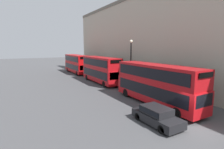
% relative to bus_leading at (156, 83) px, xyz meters
% --- Properties ---
extents(ground_plane, '(200.00, 200.00, 0.00)m').
position_rel_bus_leading_xyz_m(ground_plane, '(-1.60, -5.47, -2.36)').
color(ground_plane, '#424244').
extents(bus_leading, '(2.59, 10.95, 4.28)m').
position_rel_bus_leading_xyz_m(bus_leading, '(0.00, 0.00, 0.00)').
color(bus_leading, '#A80F14').
rests_on(bus_leading, ground).
extents(bus_second_in_queue, '(2.59, 10.33, 4.41)m').
position_rel_bus_leading_xyz_m(bus_second_in_queue, '(-0.00, 13.37, 0.06)').
color(bus_second_in_queue, '#A80F14').
rests_on(bus_second_in_queue, ground).
extents(bus_third_in_queue, '(2.59, 10.70, 4.28)m').
position_rel_bus_leading_xyz_m(bus_third_in_queue, '(0.00, 26.49, -0.00)').
color(bus_third_in_queue, '#B20C0F').
rests_on(bus_third_in_queue, ground).
extents(car_dark_sedan, '(1.85, 4.22, 1.40)m').
position_rel_bus_leading_xyz_m(car_dark_sedan, '(-3.40, -3.74, -1.62)').
color(car_dark_sedan, black).
rests_on(car_dark_sedan, ground).
extents(street_lamp, '(0.44, 0.44, 7.10)m').
position_rel_bus_leading_xyz_m(street_lamp, '(1.71, 6.99, 1.97)').
color(street_lamp, black).
rests_on(street_lamp, ground).
extents(pedestrian, '(0.36, 0.36, 1.69)m').
position_rel_bus_leading_xyz_m(pedestrian, '(2.68, -2.52, -1.59)').
color(pedestrian, maroon).
rests_on(pedestrian, ground).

